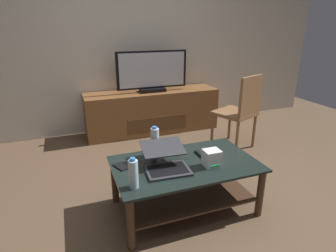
{
  "coord_description": "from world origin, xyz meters",
  "views": [
    {
      "loc": [
        -0.91,
        -1.94,
        1.52
      ],
      "look_at": [
        -0.02,
        0.44,
        0.59
      ],
      "focal_mm": 29.86,
      "sensor_mm": 36.0,
      "label": 1
    }
  ],
  "objects_px": {
    "router_box": "(212,158)",
    "water_bottle_far": "(155,142)",
    "cell_phone": "(121,167)",
    "television": "(152,72)",
    "coffee_table": "(185,177)",
    "tv_remote": "(201,154)",
    "dining_chair": "(241,109)",
    "media_cabinet": "(152,111)",
    "water_bottle_near": "(133,174)",
    "laptop": "(166,161)"
  },
  "relations": [
    {
      "from": "router_box",
      "to": "water_bottle_near",
      "type": "distance_m",
      "value": 0.67
    },
    {
      "from": "tv_remote",
      "to": "router_box",
      "type": "bearing_deg",
      "value": -93.55
    },
    {
      "from": "cell_phone",
      "to": "water_bottle_near",
      "type": "bearing_deg",
      "value": -106.81
    },
    {
      "from": "media_cabinet",
      "to": "water_bottle_near",
      "type": "height_order",
      "value": "water_bottle_near"
    },
    {
      "from": "dining_chair",
      "to": "water_bottle_near",
      "type": "bearing_deg",
      "value": -145.8
    },
    {
      "from": "media_cabinet",
      "to": "tv_remote",
      "type": "distance_m",
      "value": 1.83
    },
    {
      "from": "water_bottle_far",
      "to": "tv_remote",
      "type": "distance_m",
      "value": 0.42
    },
    {
      "from": "television",
      "to": "cell_phone",
      "type": "height_order",
      "value": "television"
    },
    {
      "from": "laptop",
      "to": "media_cabinet",
      "type": "bearing_deg",
      "value": 75.63
    },
    {
      "from": "router_box",
      "to": "cell_phone",
      "type": "height_order",
      "value": "router_box"
    },
    {
      "from": "router_box",
      "to": "coffee_table",
      "type": "bearing_deg",
      "value": 147.6
    },
    {
      "from": "cell_phone",
      "to": "tv_remote",
      "type": "distance_m",
      "value": 0.7
    },
    {
      "from": "media_cabinet",
      "to": "water_bottle_near",
      "type": "distance_m",
      "value": 2.27
    },
    {
      "from": "coffee_table",
      "to": "television",
      "type": "bearing_deg",
      "value": 80.59
    },
    {
      "from": "laptop",
      "to": "cell_phone",
      "type": "bearing_deg",
      "value": 157.75
    },
    {
      "from": "media_cabinet",
      "to": "cell_phone",
      "type": "distance_m",
      "value": 1.97
    },
    {
      "from": "coffee_table",
      "to": "cell_phone",
      "type": "height_order",
      "value": "cell_phone"
    },
    {
      "from": "water_bottle_near",
      "to": "cell_phone",
      "type": "xyz_separation_m",
      "value": [
        -0.03,
        0.33,
        -0.1
      ]
    },
    {
      "from": "water_bottle_near",
      "to": "media_cabinet",
      "type": "bearing_deg",
      "value": 69.27
    },
    {
      "from": "cell_phone",
      "to": "dining_chair",
      "type": "bearing_deg",
      "value": 3.42
    },
    {
      "from": "coffee_table",
      "to": "laptop",
      "type": "bearing_deg",
      "value": -173.8
    },
    {
      "from": "router_box",
      "to": "water_bottle_far",
      "type": "bearing_deg",
      "value": 136.44
    },
    {
      "from": "dining_chair",
      "to": "cell_phone",
      "type": "bearing_deg",
      "value": -154.74
    },
    {
      "from": "laptop",
      "to": "cell_phone",
      "type": "distance_m",
      "value": 0.37
    },
    {
      "from": "water_bottle_near",
      "to": "laptop",
      "type": "bearing_deg",
      "value": 31.58
    },
    {
      "from": "coffee_table",
      "to": "media_cabinet",
      "type": "height_order",
      "value": "media_cabinet"
    },
    {
      "from": "laptop",
      "to": "tv_remote",
      "type": "relative_size",
      "value": 2.64
    },
    {
      "from": "water_bottle_near",
      "to": "television",
      "type": "bearing_deg",
      "value": 69.07
    },
    {
      "from": "router_box",
      "to": "cell_phone",
      "type": "distance_m",
      "value": 0.74
    },
    {
      "from": "media_cabinet",
      "to": "dining_chair",
      "type": "relative_size",
      "value": 2.02
    },
    {
      "from": "water_bottle_near",
      "to": "cell_phone",
      "type": "height_order",
      "value": "water_bottle_near"
    },
    {
      "from": "dining_chair",
      "to": "router_box",
      "type": "relative_size",
      "value": 7.04
    },
    {
      "from": "dining_chair",
      "to": "laptop",
      "type": "distance_m",
      "value": 1.61
    },
    {
      "from": "coffee_table",
      "to": "water_bottle_near",
      "type": "bearing_deg",
      "value": -156.88
    },
    {
      "from": "television",
      "to": "router_box",
      "type": "distance_m",
      "value": 2.03
    },
    {
      "from": "television",
      "to": "water_bottle_far",
      "type": "xyz_separation_m",
      "value": [
        -0.5,
        -1.65,
        -0.32
      ]
    },
    {
      "from": "tv_remote",
      "to": "water_bottle_far",
      "type": "bearing_deg",
      "value": 156.66
    },
    {
      "from": "router_box",
      "to": "dining_chair",
      "type": "bearing_deg",
      "value": 46.44
    },
    {
      "from": "laptop",
      "to": "router_box",
      "type": "bearing_deg",
      "value": -14.66
    },
    {
      "from": "television",
      "to": "coffee_table",
      "type": "bearing_deg",
      "value": -99.41
    },
    {
      "from": "media_cabinet",
      "to": "television",
      "type": "distance_m",
      "value": 0.58
    },
    {
      "from": "coffee_table",
      "to": "television",
      "type": "xyz_separation_m",
      "value": [
        0.31,
        1.88,
        0.58
      ]
    },
    {
      "from": "dining_chair",
      "to": "tv_remote",
      "type": "xyz_separation_m",
      "value": [
        -0.96,
        -0.81,
        -0.09
      ]
    },
    {
      "from": "tv_remote",
      "to": "dining_chair",
      "type": "bearing_deg",
      "value": 38.7
    },
    {
      "from": "media_cabinet",
      "to": "router_box",
      "type": "height_order",
      "value": "media_cabinet"
    },
    {
      "from": "router_box",
      "to": "television",
      "type": "bearing_deg",
      "value": 86.2
    },
    {
      "from": "water_bottle_far",
      "to": "cell_phone",
      "type": "bearing_deg",
      "value": -160.45
    },
    {
      "from": "laptop",
      "to": "water_bottle_far",
      "type": "relative_size",
      "value": 1.59
    },
    {
      "from": "media_cabinet",
      "to": "water_bottle_far",
      "type": "distance_m",
      "value": 1.76
    },
    {
      "from": "television",
      "to": "tv_remote",
      "type": "xyz_separation_m",
      "value": [
        -0.13,
        -1.79,
        -0.43
      ]
    }
  ]
}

